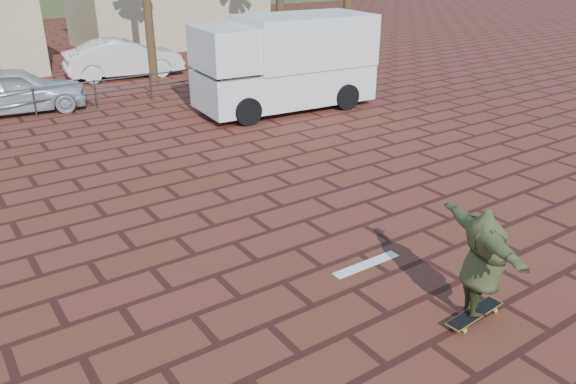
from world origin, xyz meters
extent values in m
plane|color=maroon|center=(0.00, 0.00, 0.00)|extent=(120.00, 120.00, 0.00)
cube|color=white|center=(0.70, -1.20, 0.00)|extent=(1.40, 0.22, 0.01)
cylinder|color=#47494F|center=(-2.00, 12.00, 0.50)|extent=(0.06, 0.06, 1.00)
cylinder|color=#47494F|center=(0.00, 12.00, 0.50)|extent=(0.06, 0.06, 1.00)
cylinder|color=#47494F|center=(2.00, 12.00, 0.50)|extent=(0.06, 0.06, 1.00)
cylinder|color=#47494F|center=(4.00, 12.00, 0.50)|extent=(0.06, 0.06, 1.00)
cylinder|color=#47494F|center=(6.00, 12.00, 0.50)|extent=(0.06, 0.06, 1.00)
cylinder|color=#47494F|center=(8.00, 12.00, 0.50)|extent=(0.06, 0.06, 1.00)
cylinder|color=#47494F|center=(10.00, 12.00, 0.50)|extent=(0.06, 0.06, 1.00)
cylinder|color=#47494F|center=(12.00, 12.00, 0.50)|extent=(0.06, 0.06, 1.00)
cylinder|color=#47494F|center=(0.00, 12.00, 0.95)|extent=(24.00, 0.05, 0.05)
cylinder|color=#47494F|center=(0.00, 12.00, 0.55)|extent=(24.00, 0.05, 0.05)
cube|color=beige|center=(8.00, 24.00, 2.25)|extent=(10.00, 6.00, 4.50)
cube|color=olive|center=(0.98, -3.31, 0.10)|extent=(1.16, 0.33, 0.02)
cube|color=black|center=(0.98, -3.31, 0.11)|extent=(1.11, 0.31, 0.00)
cube|color=silver|center=(0.59, -3.34, 0.07)|extent=(0.08, 0.19, 0.03)
cube|color=silver|center=(1.37, -3.28, 0.07)|extent=(0.08, 0.19, 0.03)
cylinder|color=#92CE2B|center=(0.60, -3.45, 0.04)|extent=(0.07, 0.04, 0.07)
cylinder|color=#92CE2B|center=(0.58, -3.23, 0.04)|extent=(0.07, 0.04, 0.07)
cylinder|color=#92CE2B|center=(1.38, -3.40, 0.04)|extent=(0.07, 0.04, 0.07)
cylinder|color=#92CE2B|center=(1.36, -3.17, 0.04)|extent=(0.07, 0.04, 0.07)
imported|color=#3C3F22|center=(0.98, -3.31, 0.98)|extent=(1.34, 2.20, 1.74)
cube|color=white|center=(5.40, 8.33, 0.83)|extent=(6.17, 2.93, 1.22)
cube|color=white|center=(6.18, 8.26, 2.27)|extent=(4.63, 2.91, 1.66)
cube|color=white|center=(3.31, 8.51, 2.22)|extent=(1.97, 2.58, 1.33)
cube|color=black|center=(2.59, 8.57, 1.72)|extent=(0.22, 1.88, 0.72)
cylinder|color=black|center=(3.32, 7.34, 0.44)|extent=(0.91, 0.38, 0.89)
cylinder|color=black|center=(3.51, 9.66, 0.44)|extent=(0.91, 0.38, 0.89)
cylinder|color=black|center=(7.07, 7.02, 0.44)|extent=(0.91, 0.38, 0.89)
cylinder|color=black|center=(7.27, 9.34, 0.44)|extent=(0.91, 0.38, 0.89)
imported|color=silver|center=(-2.37, 13.00, 0.77)|extent=(4.74, 2.49, 1.54)
imported|color=white|center=(2.61, 16.50, 0.80)|extent=(5.04, 2.29, 1.60)
cylinder|color=gray|center=(6.28, 12.00, 1.10)|extent=(0.06, 0.06, 2.21)
cube|color=#193FB2|center=(6.28, 12.00, 2.01)|extent=(0.45, 0.14, 0.45)
camera|label=1|loc=(-5.30, -7.50, 5.16)|focal=35.00mm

